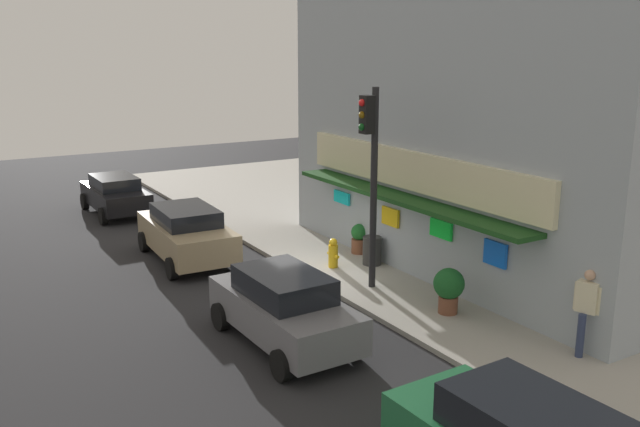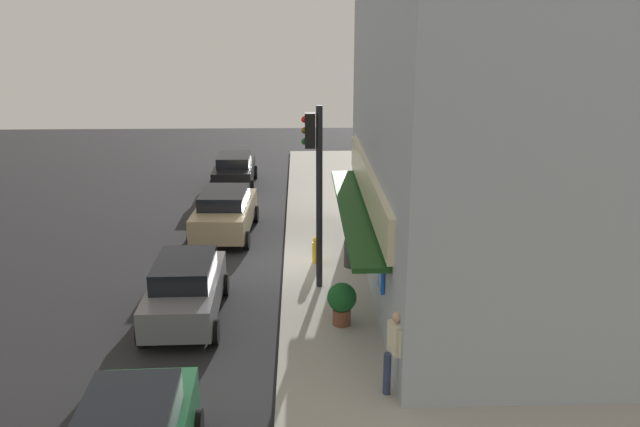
# 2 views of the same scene
# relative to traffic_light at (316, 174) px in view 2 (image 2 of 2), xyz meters

# --- Properties ---
(ground_plane) EXTENTS (52.28, 52.28, 0.00)m
(ground_plane) POSITION_rel_traffic_light_xyz_m (-2.08, -0.97, -3.48)
(ground_plane) COLOR #232326
(sidewalk) EXTENTS (34.85, 12.57, 0.13)m
(sidewalk) POSITION_rel_traffic_light_xyz_m (-2.08, 5.31, -3.42)
(sidewalk) COLOR #A39E93
(sidewalk) RESTS_ON ground_plane
(corner_building) EXTENTS (12.77, 9.96, 8.10)m
(corner_building) POSITION_rel_traffic_light_xyz_m (-0.19, 6.09, 0.69)
(corner_building) COLOR #9EA8B2
(corner_building) RESTS_ON sidewalk
(traffic_light) EXTENTS (0.32, 0.58, 5.24)m
(traffic_light) POSITION_rel_traffic_light_xyz_m (0.00, 0.00, 0.00)
(traffic_light) COLOR black
(traffic_light) RESTS_ON sidewalk
(fire_hydrant) EXTENTS (0.52, 0.28, 0.86)m
(fire_hydrant) POSITION_rel_traffic_light_xyz_m (-1.90, 0.07, -2.94)
(fire_hydrant) COLOR gold
(fire_hydrant) RESTS_ON sidewalk
(trash_can) EXTENTS (0.55, 0.55, 0.83)m
(trash_can) POSITION_rel_traffic_light_xyz_m (-1.55, 1.19, -2.94)
(trash_can) COLOR #2D2D2D
(trash_can) RESTS_ON sidewalk
(pedestrian) EXTENTS (0.58, 0.56, 1.84)m
(pedestrian) POSITION_rel_traffic_light_xyz_m (5.59, 1.52, -2.34)
(pedestrian) COLOR navy
(pedestrian) RESTS_ON sidewalk
(potted_plant_by_doorway) EXTENTS (0.75, 0.75, 1.11)m
(potted_plant_by_doorway) POSITION_rel_traffic_light_xyz_m (2.45, 0.60, -2.71)
(potted_plant_by_doorway) COLOR brown
(potted_plant_by_doorway) RESTS_ON sidewalk
(potted_plant_by_window) EXTENTS (0.51, 0.51, 0.92)m
(potted_plant_by_window) POSITION_rel_traffic_light_xyz_m (-2.67, 1.51, -2.88)
(potted_plant_by_window) COLOR brown
(potted_plant_by_window) RESTS_ON sidewalk
(parked_car_grey) EXTENTS (4.17, 2.03, 1.65)m
(parked_car_grey) POSITION_rel_traffic_light_xyz_m (1.72, -3.45, -2.64)
(parked_car_grey) COLOR slate
(parked_car_grey) RESTS_ON ground_plane
(parked_car_black) EXTENTS (4.08, 1.98, 1.49)m
(parked_car_black) POSITION_rel_traffic_light_xyz_m (-12.13, -3.48, -2.70)
(parked_car_black) COLOR black
(parked_car_black) RESTS_ON ground_plane
(parked_car_tan) EXTENTS (4.43, 2.24, 1.65)m
(parked_car_tan) POSITION_rel_traffic_light_xyz_m (-5.11, -3.17, -2.62)
(parked_car_tan) COLOR #9E8966
(parked_car_tan) RESTS_ON ground_plane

